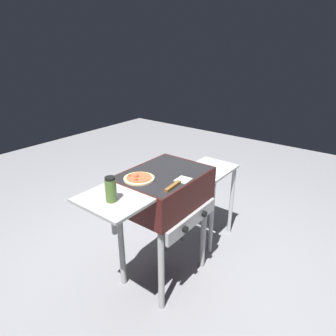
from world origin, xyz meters
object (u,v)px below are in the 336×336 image
(spatula, at_px, (177,184))
(prep_table, at_px, (209,188))
(pizza_pepperoni, at_px, (139,178))
(sauce_jar, at_px, (111,189))
(grill, at_px, (163,192))

(spatula, relative_size, prep_table, 0.37)
(prep_table, bearing_deg, pizza_pepperoni, 175.83)
(sauce_jar, distance_m, prep_table, 1.24)
(spatula, height_order, prep_table, spatula)
(grill, xyz_separation_m, spatula, (-0.08, -0.18, 0.15))
(sauce_jar, xyz_separation_m, spatula, (0.40, -0.17, -0.07))
(grill, distance_m, pizza_pepperoni, 0.24)
(grill, relative_size, prep_table, 1.33)
(grill, height_order, pizza_pepperoni, pizza_pepperoni)
(grill, height_order, spatula, spatula)
(grill, relative_size, spatula, 3.64)
(spatula, bearing_deg, sauce_jar, 156.83)
(pizza_pepperoni, xyz_separation_m, sauce_jar, (-0.31, -0.08, 0.06))
(grill, bearing_deg, sauce_jar, -178.80)
(sauce_jar, bearing_deg, spatula, -23.17)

